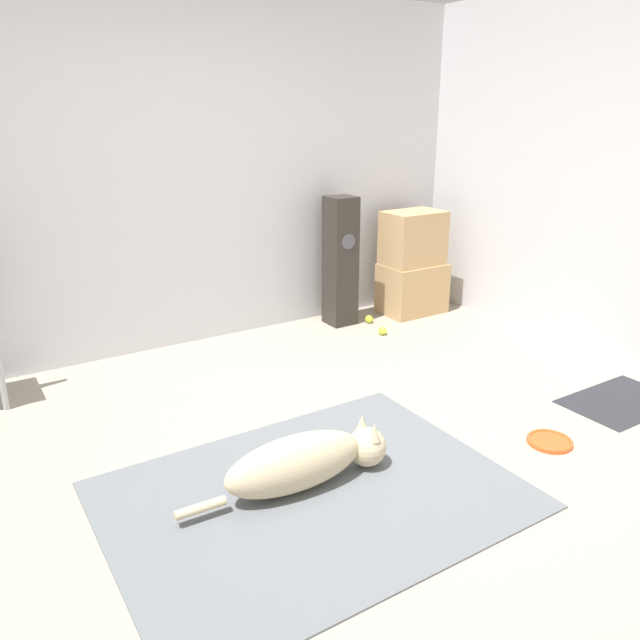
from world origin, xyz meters
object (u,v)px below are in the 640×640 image
dog (306,461)px  tennis_ball_near_speaker (369,319)px  frisbee (550,441)px  cardboard_box_lower (412,288)px  floor_speaker (340,262)px  tennis_ball_by_boxes (382,331)px  cardboard_box_upper (413,238)px

dog → tennis_ball_near_speaker: 2.44m
tennis_ball_near_speaker → frisbee: bearing=-99.3°
cardboard_box_lower → tennis_ball_near_speaker: size_ratio=8.27×
dog → floor_speaker: (1.48, 1.90, 0.39)m
cardboard_box_lower → floor_speaker: floor_speaker is taller
dog → tennis_ball_by_boxes: bearing=42.6°
frisbee → tennis_ball_near_speaker: tennis_ball_near_speaker is taller
frisbee → tennis_ball_by_boxes: 1.85m
dog → tennis_ball_by_boxes: size_ratio=16.63×
frisbee → cardboard_box_upper: (0.83, 2.17, 0.65)m
cardboard_box_lower → cardboard_box_upper: cardboard_box_upper is taller
cardboard_box_lower → tennis_ball_near_speaker: (-0.50, -0.04, -0.19)m
cardboard_box_lower → tennis_ball_by_boxes: cardboard_box_lower is taller
tennis_ball_near_speaker → cardboard_box_lower: bearing=4.8°
dog → frisbee: bearing=-15.1°
tennis_ball_near_speaker → cardboard_box_upper: bearing=5.5°
dog → cardboard_box_lower: cardboard_box_lower is taller
cardboard_box_upper → floor_speaker: size_ratio=0.47×
cardboard_box_lower → floor_speaker: size_ratio=0.51×
cardboard_box_upper → dog: bearing=-140.1°
dog → frisbee: 1.39m
frisbee → cardboard_box_upper: bearing=69.1°
frisbee → dog: bearing=164.9°
floor_speaker → tennis_ball_by_boxes: 0.67m
floor_speaker → cardboard_box_upper: bearing=-7.5°
frisbee → floor_speaker: floor_speaker is taller
cardboard_box_lower → tennis_ball_near_speaker: 0.53m
cardboard_box_lower → tennis_ball_near_speaker: bearing=-175.2°
frisbee → cardboard_box_lower: bearing=68.7°
cardboard_box_lower → floor_speaker: bearing=172.3°
floor_speaker → frisbee: bearing=-93.6°
cardboard_box_upper → floor_speaker: floor_speaker is taller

